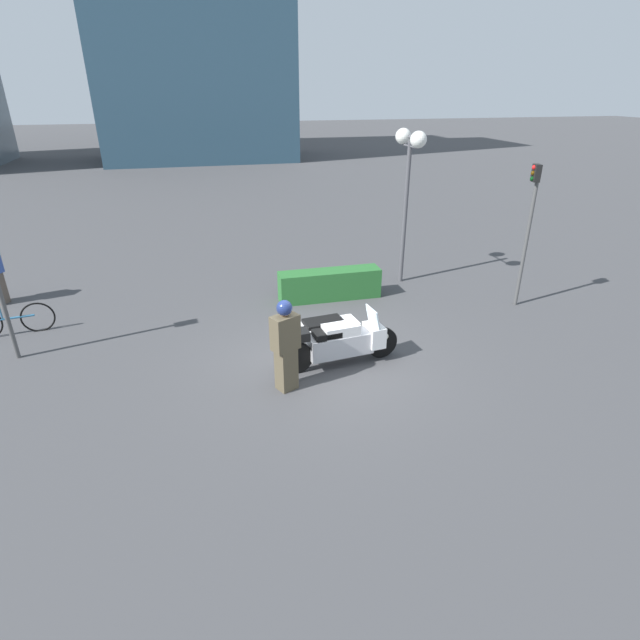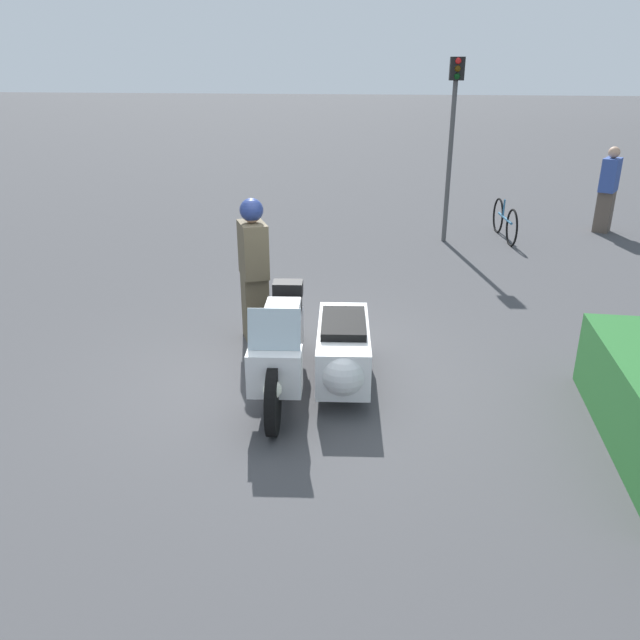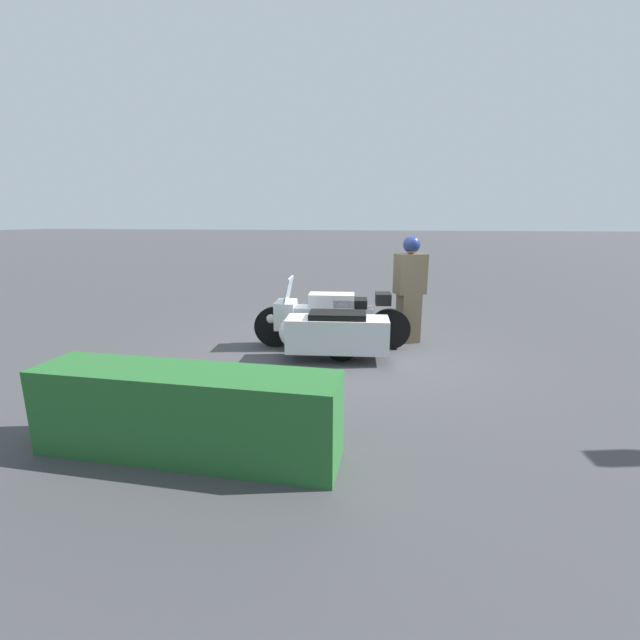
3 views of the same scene
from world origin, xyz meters
name	(u,v)px [view 2 (image 2 of 3)]	position (x,y,z in m)	size (l,w,h in m)	color
ground_plane	(297,375)	(0.00, 0.00, 0.00)	(160.00, 160.00, 0.00)	#424244
police_motorcycle	(315,348)	(0.27, 0.25, 0.47)	(2.55, 1.28, 1.16)	black
officer_rider	(254,267)	(-0.96, -0.71, 0.95)	(0.57, 0.48, 1.80)	brown
traffic_light_far	(453,125)	(-6.22, 1.83, 2.25)	(0.23, 0.27, 3.42)	#4C4C4C
pedestrian_bystander	(608,190)	(-7.55, 5.17, 0.88)	(0.58, 0.49, 1.76)	brown
bicycle_parked	(505,221)	(-6.64, 3.04, 0.35)	(1.80, 0.28, 0.78)	black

